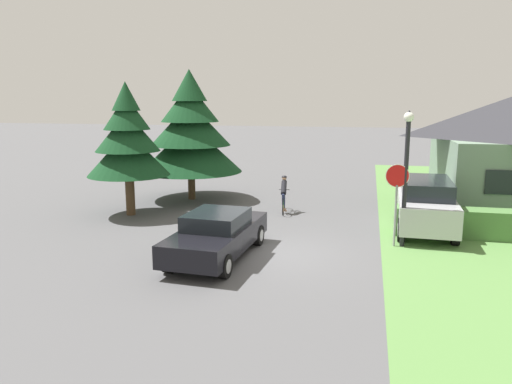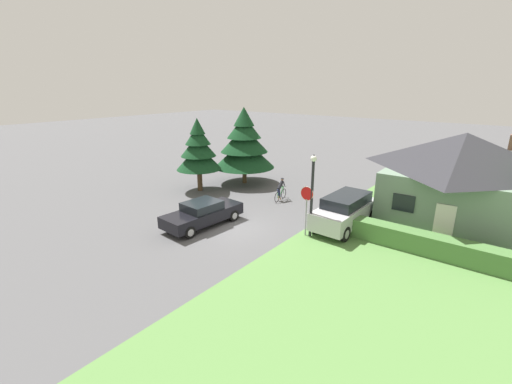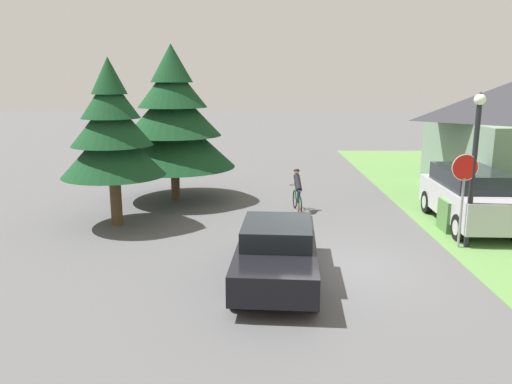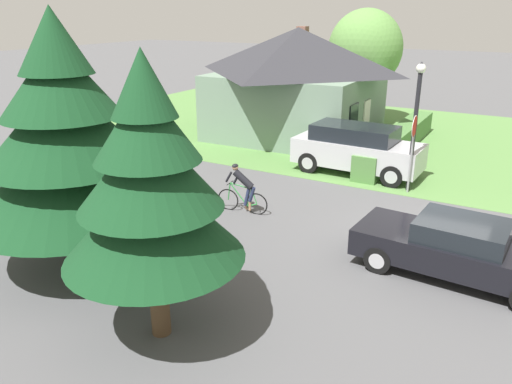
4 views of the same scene
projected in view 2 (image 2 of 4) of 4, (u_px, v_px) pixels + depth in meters
ground_plane at (231, 227)px, 19.01m from camera, size 140.00×140.00×0.00m
grass_verge_right at (479, 261)px, 15.36m from camera, size 16.00×36.00×0.01m
cottage_house at (459, 177)px, 19.09m from camera, size 7.81×7.74×5.11m
hedge_row at (414, 241)px, 16.21m from camera, size 9.68×0.90×0.99m
sedan_left_lane at (203, 213)px, 19.08m from camera, size 2.10×4.77×1.40m
cyclist at (280, 190)px, 23.32m from camera, size 0.44×1.66×1.54m
parked_suv_right at (345, 211)px, 18.75m from camera, size 2.05×4.80×1.85m
stop_sign at (307, 201)px, 17.45m from camera, size 0.74×0.07×2.66m
street_lamp at (312, 188)px, 17.12m from camera, size 0.31×0.31×4.34m
conifer_tall_near at (198, 150)px, 24.81m from camera, size 3.29×3.29×5.35m
conifer_tall_far at (244, 144)px, 26.76m from camera, size 4.75×4.75×6.00m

